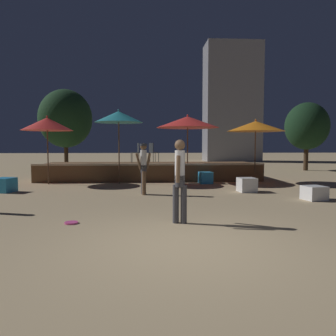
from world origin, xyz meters
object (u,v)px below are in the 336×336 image
object	(u,v)px
cube_seat_1	(206,178)
background_tree_1	(307,126)
patio_umbrella_3	(47,124)
frisbee_disc	(71,223)
bistro_chair_0	(137,151)
patio_umbrella_1	(188,122)
background_tree_0	(65,119)
cube_seat_3	(4,185)
person_0	(180,178)
cube_seat_0	(247,185)
patio_umbrella_0	(119,117)
bistro_chair_1	(153,151)
cube_seat_2	(314,193)
person_2	(144,166)
patio_umbrella_2	(256,126)

from	to	relation	value
cube_seat_1	background_tree_1	bearing A→B (deg)	40.87
cube_seat_1	background_tree_1	xyz separation A→B (m)	(7.61, 6.58, 2.55)
patio_umbrella_3	frisbee_disc	world-z (taller)	patio_umbrella_3
bistro_chair_0	background_tree_1	distance (m)	11.68
patio_umbrella_1	background_tree_0	size ratio (longest dim) A/B	0.54
cube_seat_3	person_0	world-z (taller)	person_0
cube_seat_0	cube_seat_1	bearing A→B (deg)	111.48
patio_umbrella_0	patio_umbrella_1	bearing A→B (deg)	9.09
bistro_chair_1	cube_seat_2	bearing A→B (deg)	-173.86
cube_seat_3	background_tree_1	bearing A→B (deg)	30.07
background_tree_1	patio_umbrella_1	bearing A→B (deg)	-144.28
patio_umbrella_0	bistro_chair_1	size ratio (longest dim) A/B	3.46
cube_seat_0	cube_seat_1	distance (m)	2.73
person_2	patio_umbrella_3	bearing A→B (deg)	41.33
cube_seat_0	person_0	world-z (taller)	person_0
patio_umbrella_2	frisbee_disc	size ratio (longest dim) A/B	9.84
patio_umbrella_0	background_tree_1	world-z (taller)	background_tree_1
patio_umbrella_1	patio_umbrella_0	bearing A→B (deg)	-170.91
cube_seat_0	cube_seat_3	world-z (taller)	cube_seat_3
cube_seat_3	bistro_chair_0	xyz separation A→B (m)	(4.43, 3.92, 1.12)
bistro_chair_1	person_2	bearing A→B (deg)	144.43
patio_umbrella_3	person_2	world-z (taller)	patio_umbrella_3
cube_seat_0	background_tree_1	world-z (taller)	background_tree_1
patio_umbrella_1	cube_seat_3	bearing A→B (deg)	-157.97
cube_seat_1	cube_seat_3	xyz separation A→B (m)	(-7.40, -2.10, 0.00)
patio_umbrella_1	person_2	world-z (taller)	patio_umbrella_1
patio_umbrella_0	patio_umbrella_2	world-z (taller)	patio_umbrella_0
person_0	background_tree_1	xyz separation A→B (m)	(9.38, 13.51, 1.85)
patio_umbrella_2	bistro_chair_1	bearing A→B (deg)	158.15
patio_umbrella_1	person_2	bearing A→B (deg)	-117.87
cube_seat_2	background_tree_0	size ratio (longest dim) A/B	0.12
person_0	background_tree_0	size ratio (longest dim) A/B	0.32
patio_umbrella_0	background_tree_0	size ratio (longest dim) A/B	0.57
patio_umbrella_3	cube_seat_1	bearing A→B (deg)	-1.05
cube_seat_0	patio_umbrella_3	bearing A→B (deg)	160.62
person_0	frisbee_disc	size ratio (longest dim) A/B	6.29
person_2	frisbee_disc	distance (m)	4.25
cube_seat_1	bistro_chair_1	size ratio (longest dim) A/B	0.64
cube_seat_2	person_2	distance (m)	5.30
patio_umbrella_2	cube_seat_2	size ratio (longest dim) A/B	4.07
cube_seat_3	person_2	distance (m)	4.94
person_0	background_tree_0	xyz separation A→B (m)	(-6.31, 16.31, 2.47)
person_0	person_2	xyz separation A→B (m)	(-0.81, 3.99, -0.01)
patio_umbrella_1	background_tree_1	bearing A→B (deg)	35.72
cube_seat_1	cube_seat_2	xyz separation A→B (m)	(2.49, -4.30, -0.04)
bistro_chair_1	background_tree_1	size ratio (longest dim) A/B	0.21
person_0	background_tree_0	world-z (taller)	background_tree_0
patio_umbrella_3	bistro_chair_1	distance (m)	4.81
patio_umbrella_2	cube_seat_3	bearing A→B (deg)	-166.93
cube_seat_2	bistro_chair_1	xyz separation A→B (m)	(-4.71, 6.17, 1.15)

